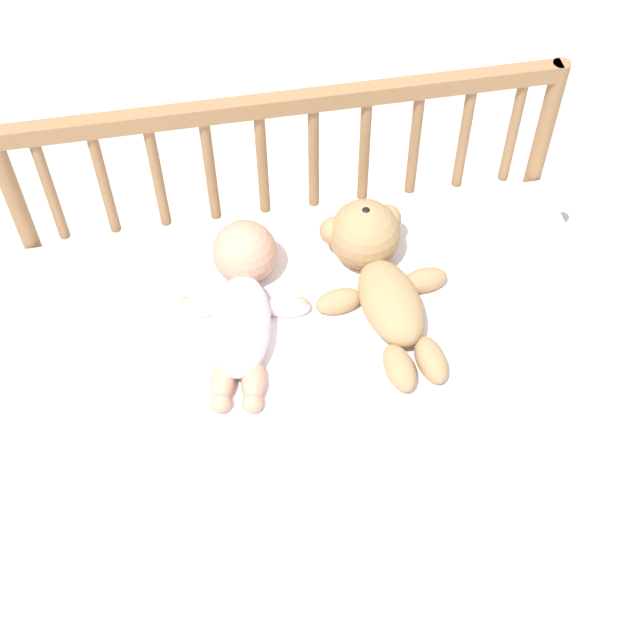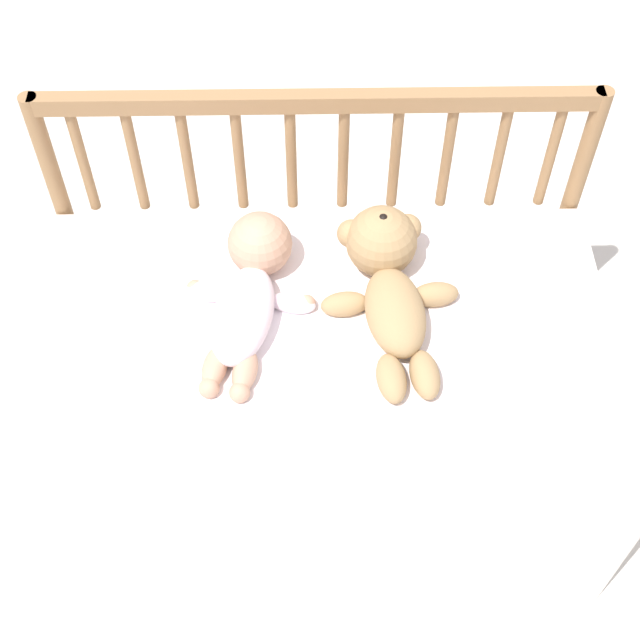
# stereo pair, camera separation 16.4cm
# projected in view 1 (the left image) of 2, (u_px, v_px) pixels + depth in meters

# --- Properties ---
(ground_plane) EXTENTS (12.00, 12.00, 0.00)m
(ground_plane) POSITION_uv_depth(u_px,v_px,m) (321.00, 455.00, 2.03)
(ground_plane) COLOR silver
(crib_mattress) EXTENTS (1.12, 0.69, 0.44)m
(crib_mattress) POSITION_uv_depth(u_px,v_px,m) (321.00, 405.00, 1.85)
(crib_mattress) COLOR white
(crib_mattress) RESTS_ON ground_plane
(crib_rail) EXTENTS (1.12, 0.04, 0.73)m
(crib_rail) POSITION_uv_depth(u_px,v_px,m) (289.00, 177.00, 1.83)
(crib_rail) COLOR #997047
(crib_rail) RESTS_ON ground_plane
(blanket) EXTENTS (0.79, 0.52, 0.01)m
(blanket) POSITION_uv_depth(u_px,v_px,m) (321.00, 326.00, 1.70)
(blanket) COLOR white
(blanket) RESTS_ON crib_mattress
(teddy_bear) EXTENTS (0.27, 0.42, 0.14)m
(teddy_bear) POSITION_uv_depth(u_px,v_px,m) (378.00, 270.00, 1.71)
(teddy_bear) COLOR tan
(teddy_bear) RESTS_ON crib_mattress
(baby) EXTENTS (0.26, 0.40, 0.13)m
(baby) POSITION_uv_depth(u_px,v_px,m) (242.00, 299.00, 1.68)
(baby) COLOR white
(baby) RESTS_ON crib_mattress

